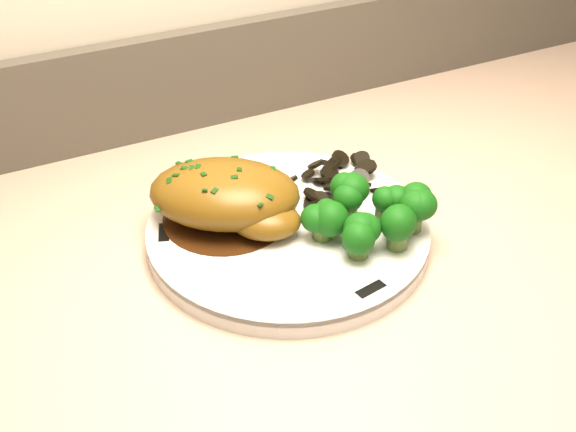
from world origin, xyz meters
name	(u,v)px	position (x,y,z in m)	size (l,w,h in m)	color
plate	(288,232)	(0.21, 1.73, 0.83)	(0.27, 0.27, 0.02)	silver
rim_accent_0	(331,165)	(0.30, 1.81, 0.84)	(0.03, 0.01, 0.00)	black
rim_accent_1	(164,233)	(0.10, 1.77, 0.84)	(0.03, 0.01, 0.00)	black
rim_accent_2	(371,289)	(0.23, 1.62, 0.84)	(0.03, 0.01, 0.00)	black
gravy_pool	(226,217)	(0.16, 1.77, 0.84)	(0.12, 0.12, 0.00)	#351A09
chicken_breast	(229,197)	(0.17, 1.76, 0.87)	(0.17, 0.16, 0.06)	brown
mushroom_pile	(336,184)	(0.28, 1.77, 0.85)	(0.09, 0.07, 0.02)	black
broccoli_florets	(371,214)	(0.27, 1.68, 0.87)	(0.11, 0.08, 0.04)	#577330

